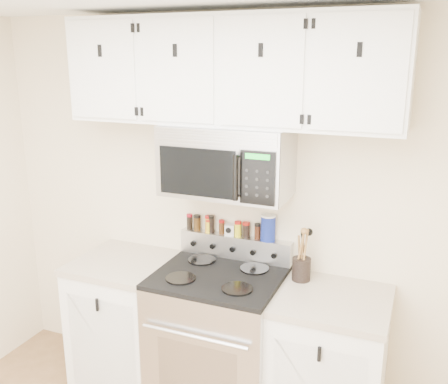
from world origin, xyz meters
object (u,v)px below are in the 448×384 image
range (219,341)px  microwave (227,161)px  utensil_crock (301,267)px  salt_canister (268,228)px

range → microwave: 1.15m
microwave → utensil_crock: bearing=5.6°
microwave → utensil_crock: size_ratio=2.33×
range → utensil_crock: 0.72m
range → utensil_crock: bearing=20.2°
utensil_crock → salt_canister: salt_canister is taller
microwave → utensil_crock: (0.47, 0.05, -0.63)m
utensil_crock → salt_canister: size_ratio=1.90×
range → utensil_crock: size_ratio=3.37×
microwave → utensil_crock: 0.78m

